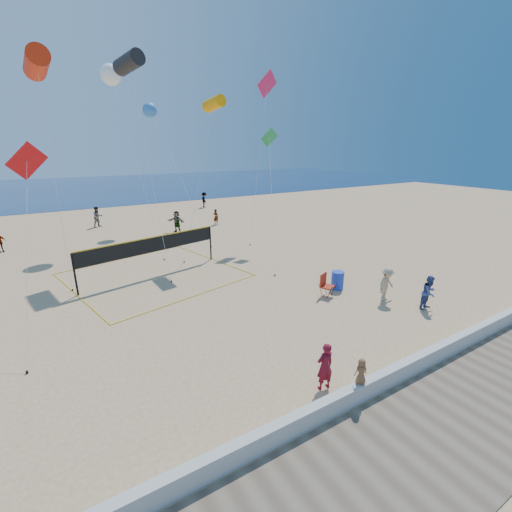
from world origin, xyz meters
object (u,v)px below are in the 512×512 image
woman (325,366)px  volleyball_net (151,249)px  camp_chair (325,283)px  trash_barrel (338,280)px

woman → volleyball_net: bearing=-76.2°
camp_chair → woman: bearing=-154.9°
woman → camp_chair: size_ratio=1.22×
woman → trash_barrel: (5.95, 5.58, -0.31)m
camp_chair → trash_barrel: bearing=-6.8°
volleyball_net → woman: bearing=-94.5°
woman → volleyball_net: 12.86m
woman → trash_barrel: bearing=-131.3°
woman → camp_chair: 7.11m
trash_barrel → volleyball_net: (-7.80, 7.12, 1.08)m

